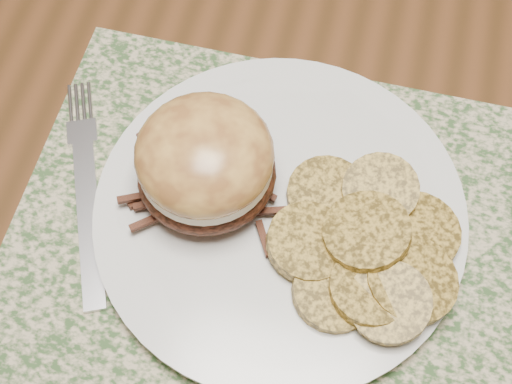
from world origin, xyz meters
TOP-DOWN VIEW (x-y plane):
  - ground at (0.00, 0.00)m, footprint 3.50×3.50m
  - dining_table at (0.00, 0.00)m, footprint 1.50×0.90m
  - placemat at (-0.01, -0.26)m, footprint 0.45×0.33m
  - dinner_plate at (-0.04, -0.23)m, footprint 0.26×0.26m
  - pork_sandwich at (-0.10, -0.23)m, footprint 0.13×0.13m
  - roasted_potatoes at (0.03, -0.25)m, footprint 0.15×0.15m
  - fork at (-0.19, -0.24)m, footprint 0.09×0.19m

SIDE VIEW (x-z plane):
  - ground at x=0.00m, z-range 0.00..0.00m
  - dining_table at x=0.00m, z-range 0.30..1.05m
  - placemat at x=-0.01m, z-range 0.75..0.75m
  - fork at x=-0.19m, z-range 0.75..0.76m
  - dinner_plate at x=-0.04m, z-range 0.75..0.77m
  - roasted_potatoes at x=0.03m, z-range 0.76..0.80m
  - pork_sandwich at x=-0.10m, z-range 0.77..0.85m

